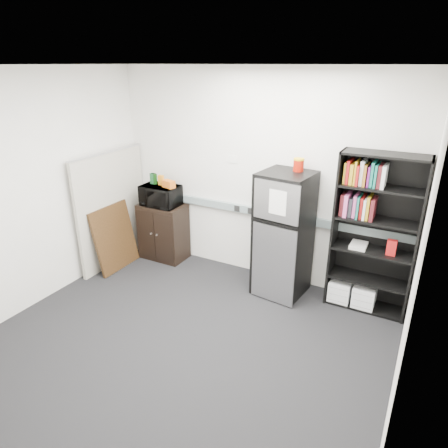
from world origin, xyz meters
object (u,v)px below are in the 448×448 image
refrigerator (283,235)px  microwave (160,196)px  cubicle_partition (112,209)px  cabinet (163,232)px  bookshelf (373,231)px

refrigerator → microwave: bearing=-175.5°
cubicle_partition → microwave: 0.70m
cabinet → refrigerator: size_ratio=0.53×
cubicle_partition → refrigerator: bearing=8.0°
cubicle_partition → refrigerator: (2.41, 0.34, -0.04)m
refrigerator → cubicle_partition: bearing=-165.5°
cabinet → cubicle_partition: bearing=-142.2°
microwave → cabinet: bearing=88.4°
cabinet → microwave: 0.56m
cabinet → microwave: size_ratio=1.56×
cabinet → microwave: bearing=-90.0°
cubicle_partition → microwave: cubicle_partition is taller
cabinet → refrigerator: bearing=-2.5°
bookshelf → cabinet: bearing=-178.7°
bookshelf → microwave: bearing=-178.4°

